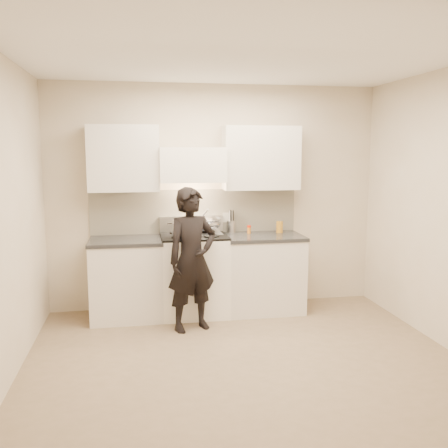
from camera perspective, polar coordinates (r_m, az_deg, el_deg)
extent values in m
plane|color=#866E55|center=(4.75, 2.41, -15.35)|extent=(4.00, 4.00, 0.00)
cube|color=beige|center=(6.10, -1.03, 3.09)|extent=(4.00, 0.04, 2.70)
cube|color=beige|center=(2.73, 10.47, -3.67)|extent=(4.00, 0.04, 2.70)
cube|color=beige|center=(4.41, -23.74, 0.34)|extent=(0.04, 3.50, 2.70)
cube|color=white|center=(4.42, 2.63, 18.50)|extent=(4.00, 3.50, 0.02)
cube|color=white|center=(6.07, -3.34, 1.48)|extent=(2.50, 0.02, 0.53)
cube|color=#B8B8B8|center=(6.05, -3.76, -0.03)|extent=(0.76, 0.08, 0.20)
cube|color=white|center=(5.84, -3.67, 6.77)|extent=(0.76, 0.40, 0.40)
cylinder|color=silver|center=(5.67, -3.45, 4.90)|extent=(0.66, 0.02, 0.02)
cube|color=silver|center=(6.02, 4.24, 7.53)|extent=(0.90, 0.33, 0.75)
cube|color=silver|center=(5.84, -11.41, 7.36)|extent=(0.80, 0.33, 0.75)
cube|color=beige|center=(6.12, 0.21, 0.76)|extent=(0.08, 0.01, 0.12)
cube|color=white|center=(5.89, -3.42, -5.91)|extent=(0.76, 0.65, 0.92)
cube|color=black|center=(5.79, -3.46, -1.38)|extent=(0.76, 0.65, 0.02)
cube|color=silver|center=(5.93, -2.05, -1.01)|extent=(0.36, 0.34, 0.01)
cylinder|color=silver|center=(5.53, -3.09, -3.44)|extent=(0.62, 0.02, 0.02)
cylinder|color=black|center=(5.63, -5.11, -1.49)|extent=(0.18, 0.18, 0.01)
cylinder|color=black|center=(5.67, -1.48, -1.39)|extent=(0.18, 0.18, 0.01)
cylinder|color=black|center=(5.92, -5.35, -1.00)|extent=(0.18, 0.18, 0.01)
cylinder|color=black|center=(5.96, -1.90, -0.90)|extent=(0.18, 0.18, 0.01)
cube|color=silver|center=(6.04, 4.47, -5.75)|extent=(0.90, 0.65, 0.88)
cube|color=black|center=(5.95, 4.52, -1.45)|extent=(0.92, 0.67, 0.04)
cube|color=silver|center=(5.86, -11.06, -6.32)|extent=(0.80, 0.65, 0.88)
cube|color=black|center=(5.76, -11.18, -1.89)|extent=(0.82, 0.67, 0.04)
ellipsoid|color=silver|center=(5.93, -2.12, 0.09)|extent=(0.36, 0.36, 0.20)
torus|color=silver|center=(5.93, -2.12, 0.54)|extent=(0.38, 0.38, 0.02)
ellipsoid|color=silver|center=(5.93, -2.12, 0.00)|extent=(0.21, 0.21, 0.09)
cylinder|color=silver|center=(5.77, -2.44, 0.93)|extent=(0.11, 0.25, 0.19)
cylinder|color=silver|center=(5.62, -4.65, -0.52)|extent=(0.27, 0.27, 0.17)
cube|color=silver|center=(5.59, -6.25, 0.08)|extent=(0.06, 0.03, 0.01)
cube|color=silver|center=(5.63, -3.08, 0.18)|extent=(0.06, 0.03, 0.01)
cylinder|color=#B8B8B8|center=(6.10, 0.85, -0.30)|extent=(0.10, 0.10, 0.14)
cylinder|color=black|center=(6.08, 1.07, 0.36)|extent=(0.01, 0.01, 0.26)
cylinder|color=silver|center=(6.10, 1.04, 0.39)|extent=(0.01, 0.01, 0.26)
cylinder|color=#B8B8B8|center=(6.11, 0.90, 0.40)|extent=(0.01, 0.01, 0.26)
cylinder|color=black|center=(6.10, 0.73, 0.40)|extent=(0.01, 0.01, 0.26)
cylinder|color=#B8B8B8|center=(6.09, 0.63, 0.38)|extent=(0.01, 0.01, 0.26)
cylinder|color=silver|center=(6.07, 0.66, 0.35)|extent=(0.01, 0.01, 0.26)
cylinder|color=black|center=(6.06, 0.80, 0.34)|extent=(0.01, 0.01, 0.26)
cylinder|color=#B8B8B8|center=(6.06, 0.97, 0.34)|extent=(0.01, 0.01, 0.26)
cylinder|color=orange|center=(6.04, 2.88, -0.74)|extent=(0.04, 0.04, 0.07)
cylinder|color=red|center=(6.03, 2.88, -0.28)|extent=(0.04, 0.04, 0.03)
cylinder|color=#B87B1D|center=(6.12, 6.37, -0.34)|extent=(0.08, 0.08, 0.14)
imported|color=black|center=(5.32, -3.68, -4.07)|extent=(0.66, 0.54, 1.54)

